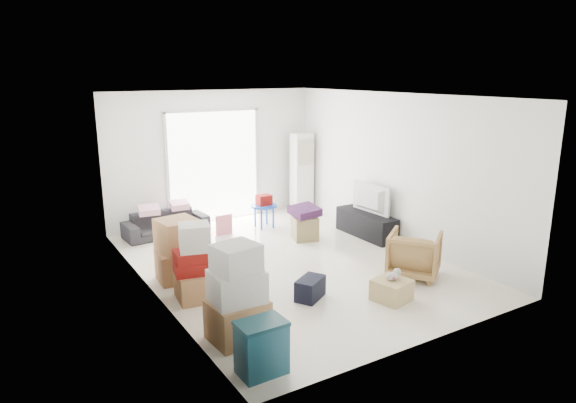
% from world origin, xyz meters
% --- Properties ---
extents(room_shell, '(4.98, 6.48, 3.18)m').
position_xyz_m(room_shell, '(0.00, 0.00, 1.35)').
color(room_shell, white).
rests_on(room_shell, ground).
extents(sliding_door, '(2.10, 0.04, 2.33)m').
position_xyz_m(sliding_door, '(0.00, 2.98, 1.24)').
color(sliding_door, white).
rests_on(sliding_door, room_shell).
extents(ac_tower, '(0.45, 0.30, 1.75)m').
position_xyz_m(ac_tower, '(1.95, 2.65, 0.88)').
color(ac_tower, white).
rests_on(ac_tower, room_shell).
extents(tv_console, '(0.41, 1.38, 0.46)m').
position_xyz_m(tv_console, '(2.00, 0.45, 0.23)').
color(tv_console, black).
rests_on(tv_console, room_shell).
extents(television, '(0.59, 0.97, 0.12)m').
position_xyz_m(television, '(2.00, 0.45, 0.52)').
color(television, black).
rests_on(television, tv_console).
extents(sofa, '(1.61, 0.56, 0.62)m').
position_xyz_m(sofa, '(-1.24, 2.50, 0.31)').
color(sofa, '#2B2A30').
rests_on(sofa, room_shell).
extents(pillow_left, '(0.46, 0.39, 0.13)m').
position_xyz_m(pillow_left, '(-1.56, 2.47, 0.69)').
color(pillow_left, '#F7B4CD').
rests_on(pillow_left, sofa).
extents(pillow_right, '(0.36, 0.30, 0.12)m').
position_xyz_m(pillow_right, '(-0.94, 2.54, 0.68)').
color(pillow_right, '#F7B4CD').
rests_on(pillow_right, sofa).
extents(armchair, '(1.00, 1.01, 0.76)m').
position_xyz_m(armchair, '(1.35, -1.45, 0.38)').
color(armchair, tan).
rests_on(armchair, room_shell).
extents(storage_bins, '(0.51, 0.36, 0.58)m').
position_xyz_m(storage_bins, '(-1.90, -2.56, 0.29)').
color(storage_bins, '#194F62').
rests_on(storage_bins, room_shell).
extents(box_stack_a, '(0.67, 0.58, 1.17)m').
position_xyz_m(box_stack_a, '(-1.80, -1.80, 0.52)').
color(box_stack_a, '#B0744F').
rests_on(box_stack_a, room_shell).
extents(box_stack_b, '(0.64, 0.59, 1.07)m').
position_xyz_m(box_stack_b, '(-1.80, -0.50, 0.47)').
color(box_stack_b, '#B0744F').
rests_on(box_stack_b, room_shell).
extents(box_stack_c, '(0.66, 0.60, 0.94)m').
position_xyz_m(box_stack_c, '(-1.77, 0.28, 0.46)').
color(box_stack_c, '#B0744F').
rests_on(box_stack_c, room_shell).
extents(loose_box, '(0.56, 0.56, 0.34)m').
position_xyz_m(loose_box, '(-1.09, -0.26, 0.17)').
color(loose_box, '#B0744F').
rests_on(loose_box, room_shell).
extents(duffel_bag, '(0.54, 0.47, 0.29)m').
position_xyz_m(duffel_bag, '(-0.46, -1.31, 0.15)').
color(duffel_bag, black).
rests_on(duffel_bag, room_shell).
extents(ottoman, '(0.54, 0.54, 0.44)m').
position_xyz_m(ottoman, '(0.89, 0.91, 0.22)').
color(ottoman, '#907D53').
rests_on(ottoman, room_shell).
extents(blanket, '(0.49, 0.49, 0.14)m').
position_xyz_m(blanket, '(0.89, 0.91, 0.51)').
color(blanket, '#401A43').
rests_on(blanket, ottoman).
extents(kids_table, '(0.54, 0.54, 0.67)m').
position_xyz_m(kids_table, '(0.62, 1.97, 0.48)').
color(kids_table, blue).
rests_on(kids_table, room_shell).
extents(toy_walker, '(0.37, 0.33, 0.47)m').
position_xyz_m(toy_walker, '(-0.39, 1.62, 0.13)').
color(toy_walker, silver).
rests_on(toy_walker, room_shell).
extents(wood_crate, '(0.53, 0.53, 0.30)m').
position_xyz_m(wood_crate, '(0.46, -1.94, 0.15)').
color(wood_crate, tan).
rests_on(wood_crate, room_shell).
extents(plush_bunny, '(0.27, 0.16, 0.14)m').
position_xyz_m(plush_bunny, '(0.49, -1.93, 0.36)').
color(plush_bunny, '#B2ADA8').
rests_on(plush_bunny, wood_crate).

